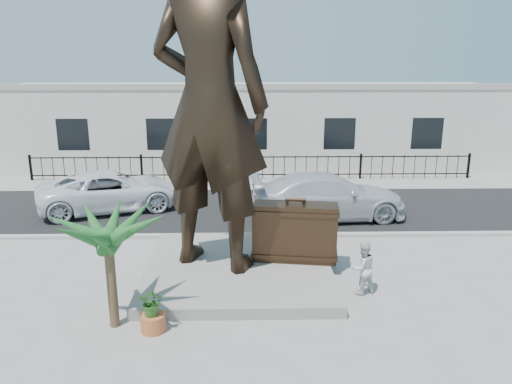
# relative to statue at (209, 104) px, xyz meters

# --- Properties ---
(ground) EXTENTS (100.00, 100.00, 0.00)m
(ground) POSITION_rel_statue_xyz_m (1.25, -1.62, -4.82)
(ground) COLOR #9E9991
(ground) RESTS_ON ground
(street) EXTENTS (40.00, 7.00, 0.01)m
(street) POSITION_rel_statue_xyz_m (1.25, 6.38, -4.81)
(street) COLOR black
(street) RESTS_ON ground
(curb) EXTENTS (40.00, 0.25, 0.12)m
(curb) POSITION_rel_statue_xyz_m (1.25, 2.88, -4.76)
(curb) COLOR #A5A399
(curb) RESTS_ON ground
(far_sidewalk) EXTENTS (40.00, 2.50, 0.02)m
(far_sidewalk) POSITION_rel_statue_xyz_m (1.25, 10.38, -4.81)
(far_sidewalk) COLOR #9E9991
(far_sidewalk) RESTS_ON ground
(plinth) EXTENTS (5.20, 5.20, 0.30)m
(plinth) POSITION_rel_statue_xyz_m (0.75, -0.12, -4.67)
(plinth) COLOR gray
(plinth) RESTS_ON ground
(fence) EXTENTS (22.00, 0.10, 1.20)m
(fence) POSITION_rel_statue_xyz_m (1.25, 11.18, -4.22)
(fence) COLOR black
(fence) RESTS_ON ground
(building) EXTENTS (28.00, 7.00, 4.40)m
(building) POSITION_rel_statue_xyz_m (1.25, 15.38, -2.62)
(building) COLOR silver
(building) RESTS_ON ground
(statue) EXTENTS (3.87, 3.26, 9.04)m
(statue) POSITION_rel_statue_xyz_m (0.00, 0.00, 0.00)
(statue) COLOR black
(statue) RESTS_ON plinth
(suitcase) EXTENTS (2.48, 1.10, 1.68)m
(suitcase) POSITION_rel_statue_xyz_m (2.36, 0.21, -3.68)
(suitcase) COLOR #322215
(suitcase) RESTS_ON plinth
(tourist) EXTENTS (0.85, 0.75, 1.44)m
(tourist) POSITION_rel_statue_xyz_m (3.98, -1.38, -4.10)
(tourist) COLOR silver
(tourist) RESTS_ON ground
(car_white) EXTENTS (6.20, 4.37, 1.57)m
(car_white) POSITION_rel_statue_xyz_m (-4.47, 6.18, -4.02)
(car_white) COLOR white
(car_white) RESTS_ON street
(car_silver) EXTENTS (6.16, 3.02, 1.72)m
(car_silver) POSITION_rel_statue_xyz_m (4.08, 4.94, -3.95)
(car_silver) COLOR silver
(car_silver) RESTS_ON street
(worker) EXTENTS (1.22, 0.79, 1.79)m
(worker) POSITION_rel_statue_xyz_m (-1.30, 10.56, -3.90)
(worker) COLOR #FF9E0D
(worker) RESTS_ON far_sidewalk
(palm_tree) EXTENTS (1.80, 1.80, 3.20)m
(palm_tree) POSITION_rel_statue_xyz_m (-2.09, -2.89, -4.82)
(palm_tree) COLOR #1E5321
(palm_tree) RESTS_ON ground
(planter) EXTENTS (0.56, 0.56, 0.40)m
(planter) POSITION_rel_statue_xyz_m (-1.16, -3.14, -4.62)
(planter) COLOR #B55C30
(planter) RESTS_ON ground
(shrub) EXTENTS (0.59, 0.52, 0.65)m
(shrub) POSITION_rel_statue_xyz_m (-1.16, -3.14, -4.10)
(shrub) COLOR #295C1E
(shrub) RESTS_ON planter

